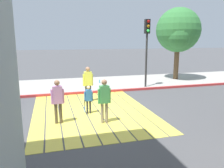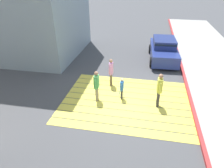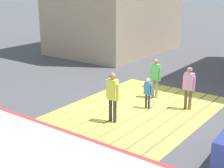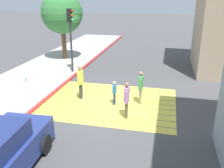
% 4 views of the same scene
% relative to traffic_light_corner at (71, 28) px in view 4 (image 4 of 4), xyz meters
% --- Properties ---
extents(ground_plane, '(120.00, 120.00, 0.00)m').
position_rel_traffic_light_corner_xyz_m(ground_plane, '(3.58, -4.12, -3.04)').
color(ground_plane, '#4C4C4F').
extents(crosswalk_stripes, '(6.40, 4.90, 0.01)m').
position_rel_traffic_light_corner_xyz_m(crosswalk_stripes, '(3.58, -4.12, -3.03)').
color(crosswalk_stripes, '#EAD64C').
rests_on(crosswalk_stripes, ground).
extents(sidewalk_west, '(4.80, 40.00, 0.12)m').
position_rel_traffic_light_corner_xyz_m(sidewalk_west, '(-2.02, -4.12, -2.98)').
color(sidewalk_west, '#ADA8A0').
rests_on(sidewalk_west, ground).
extents(curb_painted, '(0.16, 40.00, 0.13)m').
position_rel_traffic_light_corner_xyz_m(curb_painted, '(0.33, -4.12, -2.97)').
color(curb_painted, '#BC3333').
rests_on(curb_painted, ground).
extents(traffic_light_corner, '(0.39, 0.28, 4.24)m').
position_rel_traffic_light_corner_xyz_m(traffic_light_corner, '(0.00, 0.00, 0.00)').
color(traffic_light_corner, '#2D2D2D').
rests_on(traffic_light_corner, ground).
extents(street_tree, '(3.20, 3.20, 5.32)m').
position_rel_traffic_light_corner_xyz_m(street_tree, '(-1.91, 3.30, 0.59)').
color(street_tree, brown).
rests_on(street_tree, ground).
extents(water_bottle, '(0.07, 0.07, 0.22)m').
position_rel_traffic_light_corner_xyz_m(water_bottle, '(-2.03, -2.53, -2.81)').
color(water_bottle, '#33A5BF').
rests_on(water_bottle, sidewalk_west).
extents(pedestrian_adult_lead, '(0.22, 0.48, 1.64)m').
position_rel_traffic_light_corner_xyz_m(pedestrian_adult_lead, '(4.64, -5.55, -2.09)').
color(pedestrian_adult_lead, brown).
rests_on(pedestrian_adult_lead, ground).
extents(pedestrian_adult_trailing, '(0.22, 0.48, 1.65)m').
position_rel_traffic_light_corner_xyz_m(pedestrian_adult_trailing, '(5.05, -3.91, -2.08)').
color(pedestrian_adult_trailing, gray).
rests_on(pedestrian_adult_trailing, ground).
extents(pedestrian_adult_side, '(0.24, 0.51, 1.75)m').
position_rel_traffic_light_corner_xyz_m(pedestrian_adult_side, '(2.01, -4.00, -2.02)').
color(pedestrian_adult_side, '#333338').
rests_on(pedestrian_adult_side, ground).
extents(pedestrian_child_with_racket, '(0.28, 0.37, 1.19)m').
position_rel_traffic_light_corner_xyz_m(pedestrian_child_with_racket, '(3.84, -4.30, -2.38)').
color(pedestrian_child_with_racket, '#333338').
rests_on(pedestrian_child_with_racket, ground).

